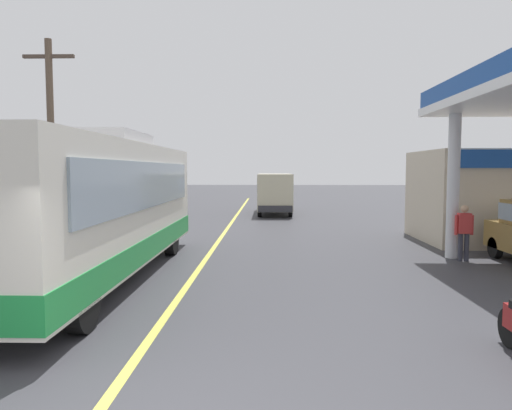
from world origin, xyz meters
TOP-DOWN VIEW (x-y plane):
  - ground at (0.00, 20.00)m, footprint 120.00×120.00m
  - lane_divider_stripe at (0.00, 15.00)m, footprint 0.16×50.00m
  - coach_bus_main at (-2.29, 6.83)m, footprint 2.60×11.04m
  - minibus_opposing_lane at (2.26, 24.41)m, footprint 2.04×6.13m
  - pedestrian_near_pump at (7.64, 9.36)m, footprint 0.55×0.22m
  - utility_pole_roadside at (-5.80, 12.02)m, footprint 1.80×0.24m

SIDE VIEW (x-z plane):
  - ground at x=0.00m, z-range 0.00..0.00m
  - lane_divider_stripe at x=0.00m, z-range 0.00..0.01m
  - pedestrian_near_pump at x=7.64m, z-range 0.10..1.76m
  - minibus_opposing_lane at x=2.26m, z-range 0.25..2.69m
  - coach_bus_main at x=-2.29m, z-range -0.12..3.56m
  - utility_pole_roadside at x=-5.80m, z-range 0.18..7.42m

